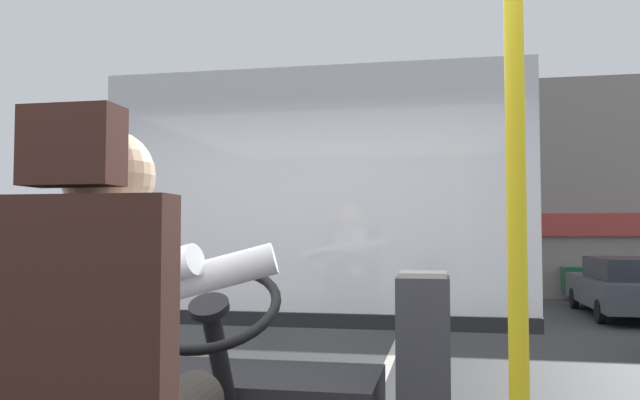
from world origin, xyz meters
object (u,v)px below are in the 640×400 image
object	(u,v)px
bus_driver	(117,337)
handrail_pole	(517,243)
parked_car_charcoal	(631,286)
parked_car_green	(583,270)
parked_car_white	(556,263)
fare_box	(424,380)

from	to	relation	value
bus_driver	handrail_pole	size ratio (longest dim) A/B	0.43
parked_car_charcoal	parked_car_green	size ratio (longest dim) A/B	0.99
parked_car_green	parked_car_white	bearing A→B (deg)	87.75
handrail_pole	parked_car_charcoal	size ratio (longest dim) A/B	0.47
bus_driver	handrail_pole	distance (m)	1.01
fare_box	parked_car_charcoal	distance (m)	12.51
handrail_pole	fare_box	xyz separation A→B (m)	(-0.24, 1.11, -0.55)
fare_box	parked_car_green	size ratio (longest dim) A/B	0.20
parked_car_green	parked_car_white	xyz separation A→B (m)	(0.23, 5.90, -0.06)
handrail_pole	parked_car_charcoal	xyz separation A→B (m)	(3.66, 12.98, -1.07)
handrail_pole	parked_car_charcoal	distance (m)	13.53
fare_box	parked_car_charcoal	bearing A→B (deg)	71.81
handrail_pole	parked_car_white	size ratio (longest dim) A/B	0.46
parked_car_white	parked_car_green	bearing A→B (deg)	-92.25
parked_car_green	parked_car_white	world-z (taller)	parked_car_green
handrail_pole	parked_car_charcoal	bearing A→B (deg)	74.26
handrail_pole	parked_car_green	world-z (taller)	handrail_pole
parked_car_charcoal	bus_driver	bearing A→B (deg)	-109.70
parked_car_white	handrail_pole	bearing A→B (deg)	-99.40
fare_box	bus_driver	bearing A→B (deg)	-124.41
parked_car_green	handrail_pole	bearing A→B (deg)	-101.69
bus_driver	fare_box	bearing A→B (deg)	55.59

